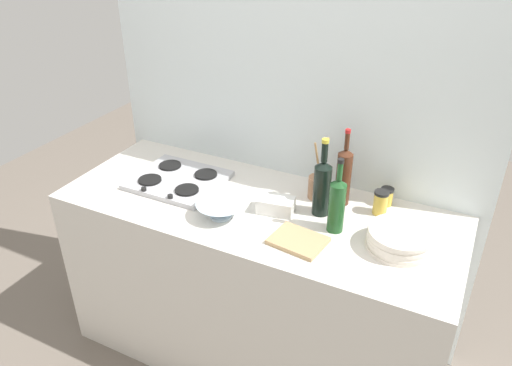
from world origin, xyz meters
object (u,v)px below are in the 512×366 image
wine_bottle_leftmost (322,186)px  wine_bottle_mid_right (337,204)px  plate_stack (400,239)px  condiment_jar_rear (387,196)px  mixing_bowl (221,209)px  wine_bottle_mid_left (344,175)px  butter_dish (276,205)px  utensil_crock (318,185)px  condiment_jar_front (381,202)px  stovetop_hob (178,180)px  cutting_board (298,241)px

wine_bottle_leftmost → wine_bottle_mid_right: wine_bottle_leftmost is taller
plate_stack → wine_bottle_mid_right: bearing=178.7°
condiment_jar_rear → mixing_bowl: bearing=-145.7°
wine_bottle_leftmost → wine_bottle_mid_left: 0.13m
wine_bottle_leftmost → butter_dish: 0.22m
mixing_bowl → wine_bottle_leftmost: bearing=30.5°
plate_stack → wine_bottle_mid_left: size_ratio=0.73×
wine_bottle_mid_right → utensil_crock: bearing=126.0°
plate_stack → utensil_crock: bearing=152.5°
butter_dish → condiment_jar_front: condiment_jar_front is taller
wine_bottle_mid_right → butter_dish: wine_bottle_mid_right is taller
wine_bottle_leftmost → stovetop_hob: bearing=-175.7°
wine_bottle_mid_right → utensil_crock: wine_bottle_mid_right is taller
stovetop_hob → mixing_bowl: 0.37m
cutting_board → plate_stack: bearing=21.6°
wine_bottle_leftmost → cutting_board: wine_bottle_leftmost is taller
wine_bottle_leftmost → butter_dish: (-0.18, -0.07, -0.10)m
wine_bottle_mid_left → condiment_jar_front: bearing=-3.4°
cutting_board → condiment_jar_rear: bearing=61.2°
plate_stack → condiment_jar_front: condiment_jar_front is taller
condiment_jar_rear → butter_dish: bearing=-146.8°
utensil_crock → stovetop_hob: bearing=-165.2°
wine_bottle_mid_right → butter_dish: size_ratio=2.09×
wine_bottle_leftmost → utensil_crock: 0.15m
utensil_crock → condiment_jar_rear: 0.31m
mixing_bowl → utensil_crock: bearing=46.9°
wine_bottle_leftmost → cutting_board: size_ratio=1.68×
butter_dish → condiment_jar_rear: size_ratio=1.90×
mixing_bowl → condiment_jar_rear: (0.61, 0.42, 0.00)m
stovetop_hob → mixing_bowl: mixing_bowl is taller
utensil_crock → wine_bottle_leftmost: bearing=-64.4°
wine_bottle_leftmost → butter_dish: size_ratio=2.25×
condiment_jar_front → condiment_jar_rear: 0.09m
wine_bottle_leftmost → mixing_bowl: size_ratio=1.65×
butter_dish → cutting_board: 0.24m
wine_bottle_mid_left → cutting_board: size_ratio=1.70×
wine_bottle_leftmost → butter_dish: wine_bottle_leftmost is taller
butter_dish → utensil_crock: (0.12, 0.19, 0.03)m
wine_bottle_leftmost → wine_bottle_mid_left: bearing=65.7°
wine_bottle_leftmost → wine_bottle_mid_left: (0.06, 0.12, 0.00)m
utensil_crock → condiment_jar_front: utensil_crock is taller
wine_bottle_mid_left → plate_stack: bearing=-35.9°
wine_bottle_mid_left → utensil_crock: size_ratio=1.16×
condiment_jar_front → cutting_board: (-0.24, -0.36, -0.05)m
wine_bottle_leftmost → condiment_jar_rear: wine_bottle_leftmost is taller
wine_bottle_leftmost → condiment_jar_front: bearing=25.9°
mixing_bowl → condiment_jar_rear: bearing=34.3°
mixing_bowl → utensil_crock: 0.46m
condiment_jar_front → utensil_crock: bearing=178.7°
stovetop_hob → mixing_bowl: (0.33, -0.17, 0.02)m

